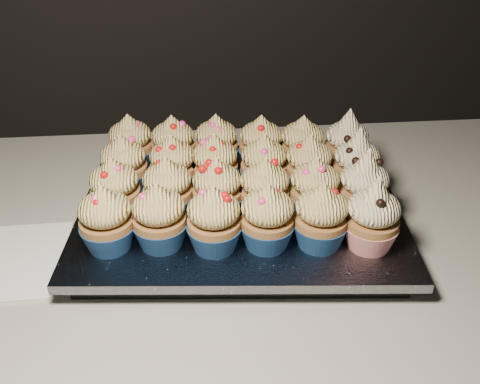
{
  "coord_description": "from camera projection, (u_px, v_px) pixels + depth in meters",
  "views": [
    {
      "loc": [
        0.15,
        1.12,
        1.33
      ],
      "look_at": [
        0.2,
        1.71,
        0.95
      ],
      "focal_mm": 40.0,
      "sensor_mm": 36.0,
      "label": 1
    }
  ],
  "objects": [
    {
      "name": "worktop",
      "position": [
        92.0,
        246.0,
        0.71
      ],
      "size": [
        2.44,
        0.64,
        0.04
      ],
      "primitive_type": "cube",
      "color": "beige",
      "rests_on": "cabinet"
    },
    {
      "name": "napkin",
      "position": [
        4.0,
        262.0,
        0.65
      ],
      "size": [
        0.15,
        0.15,
        0.0
      ],
      "primitive_type": "cube",
      "rotation": [
        0.0,
        0.0,
        0.02
      ],
      "color": "white",
      "rests_on": "worktop"
    },
    {
      "name": "baking_tray",
      "position": [
        240.0,
        216.0,
        0.72
      ],
      "size": [
        0.41,
        0.32,
        0.02
      ],
      "primitive_type": "cube",
      "rotation": [
        0.0,
        0.0,
        -0.08
      ],
      "color": "black",
      "rests_on": "worktop"
    },
    {
      "name": "foil_lining",
      "position": [
        240.0,
        206.0,
        0.71
      ],
      "size": [
        0.44,
        0.36,
        0.01
      ],
      "primitive_type": "cube",
      "rotation": [
        0.0,
        0.0,
        -0.08
      ],
      "color": "silver",
      "rests_on": "baking_tray"
    },
    {
      "name": "cupcake_0",
      "position": [
        106.0,
        220.0,
        0.61
      ],
      "size": [
        0.06,
        0.06,
        0.08
      ],
      "color": "navy",
      "rests_on": "foil_lining"
    },
    {
      "name": "cupcake_1",
      "position": [
        159.0,
        218.0,
        0.61
      ],
      "size": [
        0.06,
        0.06,
        0.08
      ],
      "color": "navy",
      "rests_on": "foil_lining"
    },
    {
      "name": "cupcake_2",
      "position": [
        214.0,
        221.0,
        0.61
      ],
      "size": [
        0.06,
        0.06,
        0.08
      ],
      "color": "navy",
      "rests_on": "foil_lining"
    },
    {
      "name": "cupcake_3",
      "position": [
        267.0,
        218.0,
        0.61
      ],
      "size": [
        0.06,
        0.06,
        0.08
      ],
      "color": "navy",
      "rests_on": "foil_lining"
    },
    {
      "name": "cupcake_4",
      "position": [
        321.0,
        218.0,
        0.61
      ],
      "size": [
        0.06,
        0.06,
        0.08
      ],
      "color": "navy",
      "rests_on": "foil_lining"
    },
    {
      "name": "cupcake_5",
      "position": [
        373.0,
        218.0,
        0.61
      ],
      "size": [
        0.06,
        0.06,
        0.1
      ],
      "color": "red",
      "rests_on": "foil_lining"
    },
    {
      "name": "cupcake_6",
      "position": [
        115.0,
        190.0,
        0.66
      ],
      "size": [
        0.06,
        0.06,
        0.08
      ],
      "color": "navy",
      "rests_on": "foil_lining"
    },
    {
      "name": "cupcake_7",
      "position": [
        168.0,
        190.0,
        0.66
      ],
      "size": [
        0.06,
        0.06,
        0.08
      ],
      "color": "navy",
      "rests_on": "foil_lining"
    },
    {
      "name": "cupcake_8",
      "position": [
        217.0,
        191.0,
        0.66
      ],
      "size": [
        0.06,
        0.06,
        0.08
      ],
      "color": "navy",
      "rests_on": "foil_lining"
    },
    {
      "name": "cupcake_9",
      "position": [
        265.0,
        191.0,
        0.66
      ],
      "size": [
        0.06,
        0.06,
        0.08
      ],
      "color": "navy",
      "rests_on": "foil_lining"
    },
    {
      "name": "cupcake_10",
      "position": [
        314.0,
        190.0,
        0.66
      ],
      "size": [
        0.06,
        0.06,
        0.08
      ],
      "color": "navy",
      "rests_on": "foil_lining"
    },
    {
      "name": "cupcake_11",
      "position": [
        364.0,
        188.0,
        0.66
      ],
      "size": [
        0.06,
        0.06,
        0.1
      ],
      "color": "red",
      "rests_on": "foil_lining"
    },
    {
      "name": "cupcake_12",
      "position": [
        124.0,
        166.0,
        0.71
      ],
      "size": [
        0.06,
        0.06,
        0.08
      ],
      "color": "navy",
      "rests_on": "foil_lining"
    },
    {
      "name": "cupcake_13",
      "position": [
        173.0,
        166.0,
        0.71
      ],
      "size": [
        0.06,
        0.06,
        0.08
      ],
      "color": "navy",
      "rests_on": "foil_lining"
    },
    {
      "name": "cupcake_14",
      "position": [
        215.0,
        165.0,
        0.71
      ],
      "size": [
        0.06,
        0.06,
        0.08
      ],
      "color": "navy",
      "rests_on": "foil_lining"
    },
    {
      "name": "cupcake_15",
      "position": [
        264.0,
        165.0,
        0.71
      ],
      "size": [
        0.06,
        0.06,
        0.08
      ],
      "color": "navy",
      "rests_on": "foil_lining"
    },
    {
      "name": "cupcake_16",
      "position": [
        308.0,
        166.0,
        0.71
      ],
      "size": [
        0.06,
        0.06,
        0.08
      ],
      "color": "navy",
      "rests_on": "foil_lining"
    },
    {
      "name": "cupcake_17",
      "position": [
        356.0,
        165.0,
        0.71
      ],
      "size": [
        0.06,
        0.06,
        0.1
      ],
      "color": "red",
      "rests_on": "foil_lining"
    },
    {
      "name": "cupcake_18",
      "position": [
        131.0,
        144.0,
        0.76
      ],
      "size": [
        0.06,
        0.06,
        0.08
      ],
      "color": "navy",
      "rests_on": "foil_lining"
    },
    {
      "name": "cupcake_19",
      "position": [
        173.0,
        145.0,
        0.76
      ],
      "size": [
        0.06,
        0.06,
        0.08
      ],
      "color": "navy",
      "rests_on": "foil_lining"
    },
    {
      "name": "cupcake_20",
      "position": [
        216.0,
        144.0,
        0.76
      ],
      "size": [
        0.06,
        0.06,
        0.08
      ],
      "color": "navy",
      "rests_on": "foil_lining"
    },
    {
      "name": "cupcake_21",
      "position": [
        261.0,
        145.0,
        0.76
      ],
      "size": [
        0.06,
        0.06,
        0.08
      ],
      "color": "navy",
      "rests_on": "foil_lining"
    },
    {
      "name": "cupcake_22",
      "position": [
        302.0,
        145.0,
        0.76
      ],
      "size": [
        0.06,
        0.06,
        0.08
      ],
      "color": "navy",
      "rests_on": "foil_lining"
    },
    {
      "name": "cupcake_23",
      "position": [
        346.0,
        144.0,
        0.76
      ],
      "size": [
        0.06,
        0.06,
        0.1
      ],
      "color": "red",
      "rests_on": "foil_lining"
    }
  ]
}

